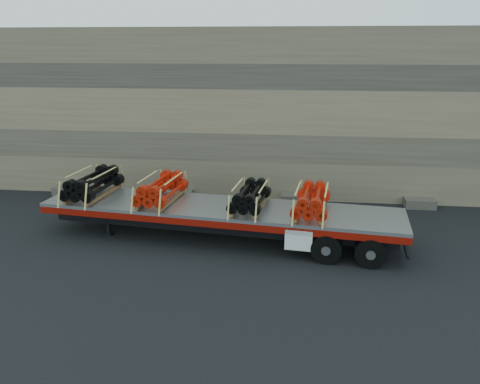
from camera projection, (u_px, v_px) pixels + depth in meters
The scene contains 7 objects.
ground at pixel (234, 246), 15.36m from camera, with size 120.00×120.00×0.00m, color black.
rock_wall at pixel (253, 112), 20.46m from camera, with size 44.00×3.00×7.00m, color #7A6B54.
trailer at pixel (220, 223), 15.75m from camera, with size 12.01×2.31×1.20m, color #ACAFB4, non-canonical shape.
bundle_front at pixel (93, 185), 16.44m from camera, with size 1.20×2.39×0.85m, color black, non-canonical shape.
bundle_midfront at pixel (161, 190), 15.89m from camera, with size 1.15×2.30×0.81m, color red, non-canonical shape.
bundle_midrear at pixel (250, 197), 15.23m from camera, with size 1.05×2.10×0.75m, color black, non-canonical shape.
bundle_rear at pixel (311, 201), 14.80m from camera, with size 1.09×2.17×0.77m, color red, non-canonical shape.
Camera 1 is at (1.83, -13.99, 6.33)m, focal length 35.00 mm.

